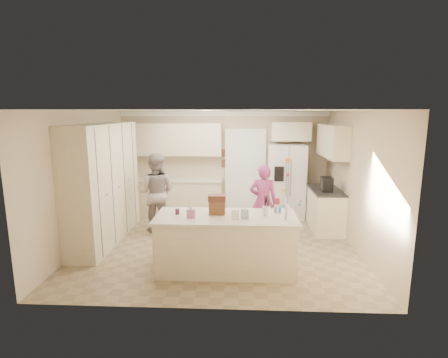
{
  "coord_description": "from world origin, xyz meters",
  "views": [
    {
      "loc": [
        0.42,
        -6.51,
        2.57
      ],
      "look_at": [
        0.1,
        0.35,
        1.25
      ],
      "focal_mm": 28.0,
      "sensor_mm": 36.0,
      "label": 1
    }
  ],
  "objects_px": {
    "teen_boy": "(156,193)",
    "coffee_maker": "(327,184)",
    "island_base": "(226,244)",
    "teen_girl": "(263,202)",
    "dollhouse_body": "(217,207)",
    "refrigerator": "(286,181)",
    "tissue_box": "(191,213)",
    "utensil_crock": "(266,211)"
  },
  "relations": [
    {
      "from": "refrigerator",
      "to": "island_base",
      "type": "distance_m",
      "value": 3.34
    },
    {
      "from": "coffee_maker",
      "to": "dollhouse_body",
      "type": "height_order",
      "value": "coffee_maker"
    },
    {
      "from": "utensil_crock",
      "to": "tissue_box",
      "type": "bearing_deg",
      "value": -172.87
    },
    {
      "from": "dollhouse_body",
      "to": "teen_girl",
      "type": "distance_m",
      "value": 1.68
    },
    {
      "from": "dollhouse_body",
      "to": "teen_girl",
      "type": "height_order",
      "value": "teen_girl"
    },
    {
      "from": "island_base",
      "to": "dollhouse_body",
      "type": "height_order",
      "value": "dollhouse_body"
    },
    {
      "from": "coffee_maker",
      "to": "island_base",
      "type": "distance_m",
      "value": 2.87
    },
    {
      "from": "teen_girl",
      "to": "island_base",
      "type": "bearing_deg",
      "value": 71.81
    },
    {
      "from": "refrigerator",
      "to": "dollhouse_body",
      "type": "height_order",
      "value": "refrigerator"
    },
    {
      "from": "refrigerator",
      "to": "coffee_maker",
      "type": "bearing_deg",
      "value": -54.74
    },
    {
      "from": "utensil_crock",
      "to": "tissue_box",
      "type": "xyz_separation_m",
      "value": [
        -1.2,
        -0.15,
        -0.0
      ]
    },
    {
      "from": "tissue_box",
      "to": "utensil_crock",
      "type": "bearing_deg",
      "value": 7.13
    },
    {
      "from": "refrigerator",
      "to": "island_base",
      "type": "relative_size",
      "value": 0.82
    },
    {
      "from": "island_base",
      "to": "dollhouse_body",
      "type": "bearing_deg",
      "value": 146.31
    },
    {
      "from": "refrigerator",
      "to": "utensil_crock",
      "type": "distance_m",
      "value": 3.06
    },
    {
      "from": "island_base",
      "to": "teen_boy",
      "type": "distance_m",
      "value": 2.48
    },
    {
      "from": "island_base",
      "to": "teen_girl",
      "type": "relative_size",
      "value": 1.42
    },
    {
      "from": "island_base",
      "to": "teen_girl",
      "type": "distance_m",
      "value": 1.71
    },
    {
      "from": "utensil_crock",
      "to": "dollhouse_body",
      "type": "height_order",
      "value": "dollhouse_body"
    },
    {
      "from": "coffee_maker",
      "to": "teen_boy",
      "type": "relative_size",
      "value": 0.17
    },
    {
      "from": "teen_boy",
      "to": "coffee_maker",
      "type": "bearing_deg",
      "value": -175.95
    },
    {
      "from": "island_base",
      "to": "tissue_box",
      "type": "distance_m",
      "value": 0.79
    },
    {
      "from": "refrigerator",
      "to": "coffee_maker",
      "type": "height_order",
      "value": "refrigerator"
    },
    {
      "from": "teen_boy",
      "to": "tissue_box",
      "type": "bearing_deg",
      "value": 121.35
    },
    {
      "from": "utensil_crock",
      "to": "teen_boy",
      "type": "xyz_separation_m",
      "value": [
        -2.24,
        1.8,
        -0.14
      ]
    },
    {
      "from": "utensil_crock",
      "to": "teen_boy",
      "type": "relative_size",
      "value": 0.09
    },
    {
      "from": "teen_boy",
      "to": "refrigerator",
      "type": "bearing_deg",
      "value": -154.99
    },
    {
      "from": "tissue_box",
      "to": "teen_girl",
      "type": "bearing_deg",
      "value": 52.53
    },
    {
      "from": "teen_boy",
      "to": "teen_girl",
      "type": "bearing_deg",
      "value": 175.12
    },
    {
      "from": "dollhouse_body",
      "to": "teen_girl",
      "type": "bearing_deg",
      "value": 59.33
    },
    {
      "from": "island_base",
      "to": "dollhouse_body",
      "type": "distance_m",
      "value": 0.62
    },
    {
      "from": "refrigerator",
      "to": "tissue_box",
      "type": "height_order",
      "value": "refrigerator"
    },
    {
      "from": "coffee_maker",
      "to": "dollhouse_body",
      "type": "xyz_separation_m",
      "value": [
        -2.2,
        -1.8,
        -0.03
      ]
    },
    {
      "from": "island_base",
      "to": "teen_boy",
      "type": "relative_size",
      "value": 1.28
    },
    {
      "from": "refrigerator",
      "to": "tissue_box",
      "type": "relative_size",
      "value": 12.86
    },
    {
      "from": "refrigerator",
      "to": "tissue_box",
      "type": "bearing_deg",
      "value": -117.98
    },
    {
      "from": "refrigerator",
      "to": "teen_boy",
      "type": "distance_m",
      "value": 3.17
    },
    {
      "from": "tissue_box",
      "to": "dollhouse_body",
      "type": "distance_m",
      "value": 0.45
    },
    {
      "from": "island_base",
      "to": "dollhouse_body",
      "type": "relative_size",
      "value": 8.46
    },
    {
      "from": "utensil_crock",
      "to": "teen_girl",
      "type": "height_order",
      "value": "teen_girl"
    },
    {
      "from": "refrigerator",
      "to": "teen_boy",
      "type": "relative_size",
      "value": 1.05
    },
    {
      "from": "refrigerator",
      "to": "coffee_maker",
      "type": "distance_m",
      "value": 1.33
    }
  ]
}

